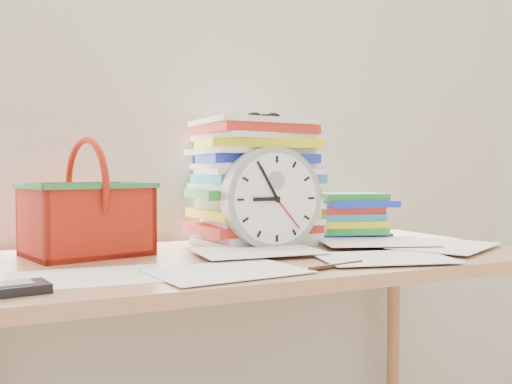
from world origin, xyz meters
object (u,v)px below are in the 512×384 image
desk (264,283)px  paper_stack (255,182)px  clock (272,198)px  basket (86,198)px  book_stack (353,216)px

desk → paper_stack: paper_stack is taller
clock → basket: bearing=168.4°
clock → book_stack: (0.33, 0.10, -0.07)m
paper_stack → basket: bearing=-173.2°
desk → book_stack: 0.44m
clock → basket: 0.48m
clock → basket: (-0.47, 0.10, 0.01)m
paper_stack → basket: size_ratio=1.25×
desk → basket: (-0.41, 0.17, 0.22)m
paper_stack → clock: (-0.02, -0.15, -0.04)m
book_stack → basket: size_ratio=0.85×
paper_stack → basket: paper_stack is taller
paper_stack → clock: size_ratio=1.31×
paper_stack → clock: 0.16m
basket → desk: bearing=-35.8°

